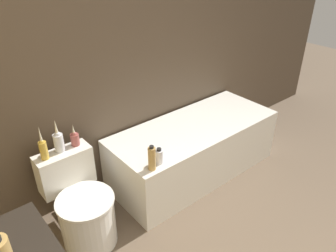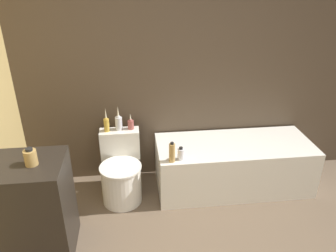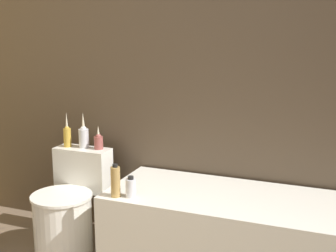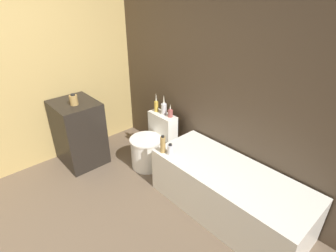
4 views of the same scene
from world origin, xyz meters
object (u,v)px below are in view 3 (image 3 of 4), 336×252
shampoo_bottle_tall (115,181)px  shampoo_bottle_short (131,188)px  bathtub (238,237)px  vase_gold (67,135)px  toilet (68,209)px  vase_bronze (99,141)px  vase_silver (84,136)px

shampoo_bottle_tall → shampoo_bottle_short: bearing=17.5°
bathtub → shampoo_bottle_short: shampoo_bottle_short is taller
vase_gold → shampoo_bottle_short: 0.86m
toilet → vase_bronze: 0.54m
vase_gold → vase_silver: 0.13m
vase_bronze → shampoo_bottle_short: vase_bronze is taller
vase_silver → shampoo_bottle_short: vase_silver is taller
toilet → vase_bronze: size_ratio=3.85×
toilet → vase_silver: vase_silver is taller
toilet → shampoo_bottle_short: 0.71m
bathtub → vase_bronze: vase_bronze is taller
vase_silver → shampoo_bottle_tall: (0.51, -0.47, -0.14)m
vase_silver → vase_bronze: 0.13m
bathtub → vase_bronze: size_ratio=9.34×
vase_gold → shampoo_bottle_short: size_ratio=1.96×
toilet → vase_bronze: vase_bronze is taller
toilet → vase_silver: size_ratio=2.59×
toilet → vase_gold: bearing=119.9°
shampoo_bottle_short → vase_gold: bearing=150.7°
vase_bronze → shampoo_bottle_tall: vase_bronze is taller
vase_silver → toilet: bearing=-90.0°
vase_silver → shampoo_bottle_tall: bearing=-42.2°
shampoo_bottle_tall → shampoo_bottle_short: 0.10m
vase_gold → shampoo_bottle_short: bearing=-29.3°
vase_bronze → shampoo_bottle_short: 0.67m
shampoo_bottle_tall → shampoo_bottle_short: (0.09, 0.03, -0.04)m
toilet → shampoo_bottle_tall: 0.66m
vase_silver → shampoo_bottle_short: 0.77m
toilet → vase_gold: (-0.13, 0.22, 0.49)m
toilet → vase_silver: (-0.00, 0.25, 0.49)m
vase_gold → shampoo_bottle_tall: vase_gold is taller
bathtub → vase_gold: bearing=173.4°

